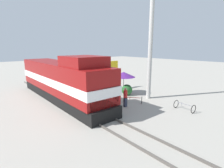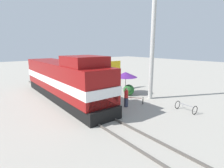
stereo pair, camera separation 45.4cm
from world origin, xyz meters
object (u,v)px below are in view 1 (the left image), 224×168
Objects in this scene: person_bystander at (125,96)px; bicycle_spare at (184,106)px; bicycle at (133,100)px; locomotive at (63,81)px; utility_pole at (151,38)px; billboard_sign at (110,67)px; vendor_umbrella at (124,74)px.

bicycle_spare is at bearing -50.95° from person_bystander.
bicycle is 4.47m from bicycle_spare.
bicycle_spare reaches higher than bicycle.
locomotive is 8.99× the size of bicycle_spare.
utility_pole is 6.16m from bicycle.
locomotive reaches higher than bicycle.
billboard_sign is at bearing -147.22° from bicycle.
vendor_umbrella is 1.52× the size of bicycle_spare.
vendor_umbrella is at bearing -157.96° from bicycle.
vendor_umbrella is at bearing -19.23° from locomotive.
locomotive is at bearing -175.28° from billboard_sign.
billboard_sign is 2.08× the size of bicycle_spare.
locomotive is 6.55m from vendor_umbrella.
locomotive reaches higher than bicycle_spare.
vendor_umbrella is at bearing -94.23° from billboard_sign.
utility_pole reaches higher than vendor_umbrella.
locomotive is 6.41m from person_bystander.
bicycle is (-1.85, -5.69, -2.36)m from billboard_sign.
bicycle_spare is at bearing -97.46° from utility_pole.
bicycle_spare is (-0.55, -4.19, -5.66)m from utility_pole.
locomotive is at bearing 160.77° from vendor_umbrella.
person_bystander is 1.37m from bicycle.
person_bystander is at bearing -174.21° from utility_pole.
bicycle is at bearing -176.85° from utility_pole.
bicycle_spare is (3.10, -3.82, -0.58)m from person_bystander.
billboard_sign is at bearing 4.72° from locomotive.
bicycle is (1.22, 0.24, -0.58)m from person_bystander.
vendor_umbrella reaches higher than person_bystander.
locomotive is at bearing 144.16° from utility_pole.
utility_pole is at bearing 143.90° from bicycle.
utility_pole is 6.49m from billboard_sign.
bicycle is at bearing -118.72° from vendor_umbrella.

